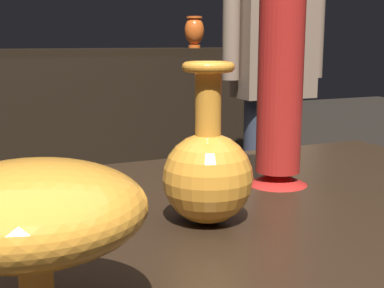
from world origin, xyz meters
TOP-DOWN VIEW (x-y plane):
  - back_display_shelf at (0.00, 2.20)m, footprint 2.60×0.40m
  - vase_centerpiece at (0.02, -0.06)m, footprint 0.12×0.12m
  - vase_tall_behind at (0.21, 0.06)m, footprint 0.10×0.10m
  - vase_left_accent at (-0.23, -0.25)m, footprint 0.18×0.18m
  - shelf_vase_far_right at (1.04, 2.22)m, footprint 0.11×0.11m
  - visitor_near_right at (0.97, 1.26)m, footprint 0.47×0.20m

SIDE VIEW (x-z plane):
  - back_display_shelf at x=0.00m, z-range 0.00..0.99m
  - vase_centerpiece at x=0.02m, z-range 0.76..0.97m
  - vase_left_accent at x=-0.23m, z-range 0.83..0.98m
  - vase_tall_behind at x=0.21m, z-range 0.79..1.09m
  - visitor_near_right at x=0.97m, z-range 0.14..1.76m
  - shelf_vase_far_right at x=1.04m, z-range 1.00..1.18m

